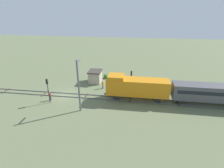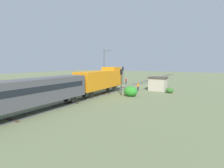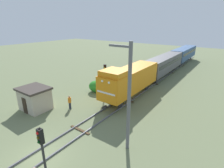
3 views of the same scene
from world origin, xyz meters
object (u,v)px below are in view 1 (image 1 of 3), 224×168
at_px(worker_by_signal, 103,84).
at_px(catenary_mast, 79,85).
at_px(traffic_signal_near, 48,87).
at_px(worker_near_track, 50,96).
at_px(traffic_signal_mid, 131,78).
at_px(locomotive, 136,86).
at_px(passenger_car_leading, 215,92).
at_px(relay_hut, 95,76).

relative_size(worker_by_signal, catenary_mast, 0.20).
height_order(traffic_signal_near, worker_near_track, traffic_signal_near).
distance_m(traffic_signal_mid, worker_near_track, 15.80).
distance_m(locomotive, traffic_signal_near, 15.68).
distance_m(locomotive, worker_near_track, 15.90).
bearing_deg(locomotive, worker_near_track, -81.26).
bearing_deg(worker_by_signal, traffic_signal_near, 128.62).
bearing_deg(traffic_signal_mid, worker_near_track, -68.26).
distance_m(worker_near_track, worker_by_signal, 10.84).
bearing_deg(worker_near_track, traffic_signal_near, -47.17).
height_order(traffic_signal_near, catenary_mast, catenary_mast).
distance_m(locomotive, traffic_signal_mid, 3.58).
bearing_deg(worker_by_signal, worker_near_track, 124.51).
height_order(locomotive, traffic_signal_mid, locomotive).
xyz_separation_m(worker_by_signal, catenary_mast, (9.14, -2.00, 3.61)).
height_order(locomotive, worker_near_track, locomotive).
bearing_deg(worker_near_track, catenary_mast, 3.05).
distance_m(traffic_signal_near, traffic_signal_mid, 15.73).
xyz_separation_m(locomotive, passenger_car_leading, (0.00, 13.34, -0.25)).
xyz_separation_m(traffic_signal_near, worker_near_track, (-0.80, -0.27, -2.16)).
xyz_separation_m(locomotive, worker_by_signal, (-4.20, -7.01, -1.78)).
bearing_deg(traffic_signal_near, passenger_car_leading, 96.37).
height_order(worker_by_signal, relay_hut, relay_hut).
xyz_separation_m(locomotive, traffic_signal_near, (3.20, -15.34, 0.38)).
relative_size(passenger_car_leading, traffic_signal_near, 3.07).
relative_size(traffic_signal_mid, worker_by_signal, 2.63).
xyz_separation_m(passenger_car_leading, worker_by_signal, (-4.20, -20.35, -1.53)).
height_order(passenger_car_leading, worker_near_track, passenger_car_leading).
distance_m(worker_near_track, relay_hut, 11.69).
bearing_deg(passenger_car_leading, relay_hut, -108.25).
bearing_deg(locomotive, catenary_mast, -61.26).
height_order(traffic_signal_near, relay_hut, traffic_signal_near).
relative_size(traffic_signal_near, worker_by_signal, 2.68).
bearing_deg(relay_hut, locomotive, 51.46).
height_order(traffic_signal_mid, worker_near_track, traffic_signal_mid).
relative_size(passenger_car_leading, relay_hut, 4.00).
bearing_deg(worker_by_signal, catenary_mast, 164.65).
height_order(traffic_signal_mid, relay_hut, traffic_signal_mid).
distance_m(passenger_car_leading, catenary_mast, 22.99).
height_order(traffic_signal_mid, catenary_mast, catenary_mast).
bearing_deg(relay_hut, traffic_signal_mid, 63.85).
bearing_deg(traffic_signal_near, worker_by_signal, 131.61).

